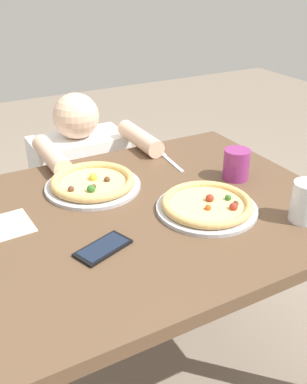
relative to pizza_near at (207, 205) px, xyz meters
name	(u,v)px	position (x,y,z in m)	size (l,w,h in m)	color
ground_plane	(146,376)	(-0.16, 0.10, -0.77)	(8.00, 8.00, 0.00)	gray
dining_table	(145,239)	(-0.16, 0.10, -0.13)	(1.17, 0.91, 0.75)	brown
pizza_near	(207,205)	(0.00, 0.00, 0.00)	(0.31, 0.31, 0.04)	#B7B7BC
pizza_far	(93,183)	(-0.25, 0.30, 0.00)	(0.32, 0.32, 0.04)	#B7B7BC
drink_cup_colored	(236,164)	(0.21, 0.13, 0.04)	(0.09, 0.09, 0.11)	#8C2D72
water_cup_clear	(306,201)	(0.21, -0.18, 0.04)	(0.08, 0.08, 0.12)	silver
paper_napkin	(2,227)	(-0.56, 0.20, -0.02)	(0.16, 0.14, 0.00)	white
fork	(169,160)	(0.09, 0.37, -0.02)	(0.04, 0.20, 0.00)	silver
cell_phone	(103,248)	(-0.36, -0.04, -0.01)	(0.17, 0.12, 0.01)	black
diner_seated	(84,205)	(-0.13, 0.78, -0.35)	(0.44, 0.53, 0.94)	#333847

